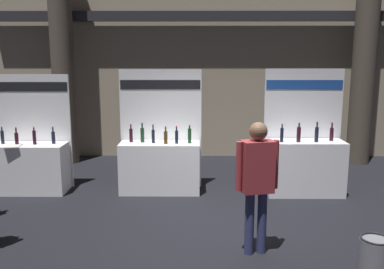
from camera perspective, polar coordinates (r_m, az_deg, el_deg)
ground_plane at (r=6.54m, az=4.28°, el=-12.80°), size 24.00×24.00×0.00m
hall_colonnade at (r=10.79m, az=2.80°, el=13.99°), size 11.08×1.20×6.54m
exhibitor_booth_0 at (r=8.67m, az=-21.51°, el=-3.62°), size 1.52×0.73×2.27m
exhibitor_booth_1 at (r=8.10m, az=-4.41°, el=-3.72°), size 1.61×0.66×2.37m
exhibitor_booth_2 at (r=8.23m, az=15.24°, el=-3.68°), size 1.51×0.66×2.38m
trash_bin at (r=5.20m, az=23.75°, el=-16.19°), size 0.34×0.34×0.66m
visitor_1 at (r=5.47m, az=8.95°, el=-5.62°), size 0.57×0.32×1.78m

